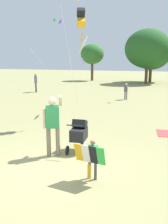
{
  "coord_description": "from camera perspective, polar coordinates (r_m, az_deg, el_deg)",
  "views": [
    {
      "loc": [
        2.79,
        -5.29,
        2.81
      ],
      "look_at": [
        0.3,
        1.25,
        1.3
      ],
      "focal_mm": 38.47,
      "sensor_mm": 36.0,
      "label": 1
    }
  ],
  "objects": [
    {
      "name": "ground_plane",
      "position": [
        6.61,
        -6.48,
        -13.07
      ],
      "size": [
        120.0,
        120.0,
        0.0
      ],
      "primitive_type": "plane",
      "color": "#938E5B"
    },
    {
      "name": "person_adult_flyer",
      "position": [
        7.08,
        -7.44,
        -2.14
      ],
      "size": [
        0.57,
        0.69,
        1.86
      ],
      "color": "#7F705B",
      "rests_on": "ground"
    },
    {
      "name": "kite_orange_delta",
      "position": [
        12.92,
        -0.52,
        15.03
      ],
      "size": [
        1.72,
        3.16,
        4.05
      ],
      "color": "yellow",
      "rests_on": "ground"
    },
    {
      "name": "person_kid_running",
      "position": [
        17.69,
        9.94,
        5.19
      ],
      "size": [
        0.32,
        0.29,
        1.21
      ],
      "color": "#4C4C51",
      "rests_on": "ground"
    },
    {
      "name": "kite_adult_black",
      "position": [
        10.57,
        -0.74,
        21.36
      ],
      "size": [
        1.04,
        3.79,
        4.92
      ],
      "color": "black",
      "rests_on": "ground"
    },
    {
      "name": "person_red_shirt",
      "position": [
        21.99,
        -11.41,
        7.16
      ],
      "size": [
        0.38,
        0.45,
        1.66
      ],
      "color": "#232328",
      "rests_on": "ground"
    },
    {
      "name": "child_with_butterfly_kite",
      "position": [
        5.74,
        1.9,
        -10.39
      ],
      "size": [
        0.76,
        0.37,
        1.0
      ],
      "color": "#4C4C51",
      "rests_on": "ground"
    },
    {
      "name": "stroller",
      "position": [
        7.52,
        -1.19,
        -4.88
      ],
      "size": [
        0.6,
        1.11,
        1.03
      ],
      "color": "black",
      "rests_on": "ground"
    }
  ]
}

